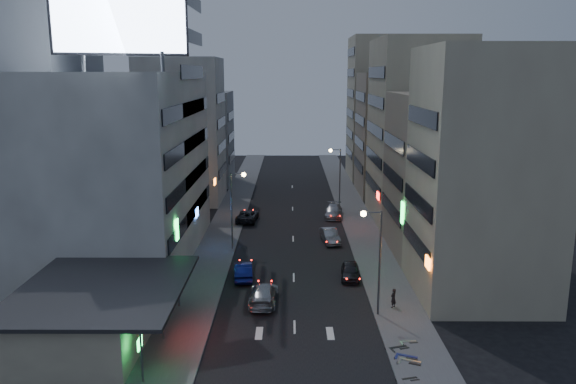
{
  "coord_description": "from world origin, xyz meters",
  "views": [
    {
      "loc": [
        -0.32,
        -33.47,
        17.9
      ],
      "look_at": [
        -0.54,
        20.73,
        6.4
      ],
      "focal_mm": 35.0,
      "sensor_mm": 36.0,
      "label": 1
    }
  ],
  "objects_px": {
    "parked_car_right_mid": "(330,236)",
    "road_car_blue": "(243,271)",
    "parked_car_right_near": "(350,271)",
    "parked_car_right_far": "(334,211)",
    "road_car_silver": "(264,294)",
    "scooter_silver_a": "(422,353)",
    "scooter_blue": "(419,348)",
    "scooter_silver_b": "(416,333)",
    "parked_car_left": "(247,216)",
    "scooter_black_b": "(406,337)",
    "scooter_black_a": "(417,369)",
    "person": "(393,298)"
  },
  "relations": [
    {
      "from": "parked_car_right_mid",
      "to": "scooter_silver_b",
      "type": "xyz_separation_m",
      "value": [
        4.25,
        -22.89,
        -0.1
      ]
    },
    {
      "from": "road_car_silver",
      "to": "scooter_black_a",
      "type": "distance_m",
      "value": 14.8
    },
    {
      "from": "parked_car_right_mid",
      "to": "scooter_silver_b",
      "type": "distance_m",
      "value": 23.29
    },
    {
      "from": "parked_car_right_near",
      "to": "scooter_silver_a",
      "type": "xyz_separation_m",
      "value": [
        2.95,
        -15.01,
        0.07
      ]
    },
    {
      "from": "parked_car_right_far",
      "to": "scooter_black_a",
      "type": "height_order",
      "value": "parked_car_right_far"
    },
    {
      "from": "road_car_silver",
      "to": "scooter_black_a",
      "type": "xyz_separation_m",
      "value": [
        9.69,
        -11.19,
        -0.13
      ]
    },
    {
      "from": "parked_car_right_mid",
      "to": "parked_car_left",
      "type": "distance_m",
      "value": 12.98
    },
    {
      "from": "parked_car_left",
      "to": "road_car_silver",
      "type": "relative_size",
      "value": 0.98
    },
    {
      "from": "parked_car_right_mid",
      "to": "road_car_silver",
      "type": "xyz_separation_m",
      "value": [
        -6.42,
        -16.38,
        0.02
      ]
    },
    {
      "from": "parked_car_left",
      "to": "scooter_silver_b",
      "type": "distance_m",
      "value": 34.54
    },
    {
      "from": "parked_car_right_near",
      "to": "parked_car_right_mid",
      "type": "relative_size",
      "value": 0.91
    },
    {
      "from": "scooter_blue",
      "to": "scooter_black_b",
      "type": "height_order",
      "value": "scooter_blue"
    },
    {
      "from": "parked_car_right_near",
      "to": "scooter_silver_a",
      "type": "relative_size",
      "value": 1.94
    },
    {
      "from": "person",
      "to": "scooter_silver_b",
      "type": "height_order",
      "value": "person"
    },
    {
      "from": "parked_car_left",
      "to": "scooter_black_b",
      "type": "xyz_separation_m",
      "value": [
        13.0,
        -32.35,
        -0.02
      ]
    },
    {
      "from": "road_car_blue",
      "to": "scooter_black_b",
      "type": "bearing_deg",
      "value": 127.8
    },
    {
      "from": "parked_car_left",
      "to": "scooter_black_a",
      "type": "height_order",
      "value": "parked_car_left"
    },
    {
      "from": "parked_car_right_mid",
      "to": "road_car_blue",
      "type": "xyz_separation_m",
      "value": [
        -8.47,
        -10.96,
        0.01
      ]
    },
    {
      "from": "parked_car_right_mid",
      "to": "road_car_blue",
      "type": "relative_size",
      "value": 0.99
    },
    {
      "from": "person",
      "to": "scooter_silver_a",
      "type": "relative_size",
      "value": 0.74
    },
    {
      "from": "parked_car_right_near",
      "to": "road_car_blue",
      "type": "bearing_deg",
      "value": -174.38
    },
    {
      "from": "parked_car_right_mid",
      "to": "scooter_blue",
      "type": "height_order",
      "value": "parked_car_right_mid"
    },
    {
      "from": "parked_car_right_far",
      "to": "scooter_blue",
      "type": "relative_size",
      "value": 2.55
    },
    {
      "from": "road_car_blue",
      "to": "scooter_black_a",
      "type": "bearing_deg",
      "value": 119.8
    },
    {
      "from": "parked_car_right_near",
      "to": "parked_car_left",
      "type": "height_order",
      "value": "parked_car_left"
    },
    {
      "from": "parked_car_right_near",
      "to": "parked_car_right_mid",
      "type": "distance_m",
      "value": 10.91
    },
    {
      "from": "parked_car_right_far",
      "to": "scooter_black_a",
      "type": "distance_m",
      "value": 38.47
    },
    {
      "from": "parked_car_right_far",
      "to": "person",
      "type": "relative_size",
      "value": 3.41
    },
    {
      "from": "scooter_blue",
      "to": "road_car_silver",
      "type": "bearing_deg",
      "value": 71.34
    },
    {
      "from": "scooter_black_b",
      "to": "parked_car_right_far",
      "type": "bearing_deg",
      "value": -14.58
    },
    {
      "from": "scooter_silver_a",
      "to": "scooter_silver_b",
      "type": "xyz_separation_m",
      "value": [
        0.27,
        2.98,
        -0.12
      ]
    },
    {
      "from": "parked_car_right_mid",
      "to": "scooter_black_b",
      "type": "height_order",
      "value": "parked_car_right_mid"
    },
    {
      "from": "parked_car_right_near",
      "to": "scooter_blue",
      "type": "relative_size",
      "value": 1.95
    },
    {
      "from": "scooter_black_a",
      "to": "scooter_silver_b",
      "type": "relative_size",
      "value": 0.98
    },
    {
      "from": "parked_car_right_far",
      "to": "scooter_blue",
      "type": "height_order",
      "value": "parked_car_right_far"
    },
    {
      "from": "parked_car_right_near",
      "to": "road_car_silver",
      "type": "height_order",
      "value": "road_car_silver"
    },
    {
      "from": "parked_car_right_far",
      "to": "scooter_blue",
      "type": "xyz_separation_m",
      "value": [
        2.7,
        -36.09,
        -0.01
      ]
    },
    {
      "from": "parked_car_right_near",
      "to": "parked_car_right_far",
      "type": "height_order",
      "value": "parked_car_right_far"
    },
    {
      "from": "scooter_silver_a",
      "to": "scooter_blue",
      "type": "xyz_separation_m",
      "value": [
        -0.08,
        0.62,
        -0.0
      ]
    },
    {
      "from": "scooter_blue",
      "to": "scooter_silver_b",
      "type": "relative_size",
      "value": 1.22
    },
    {
      "from": "scooter_black_a",
      "to": "person",
      "type": "bearing_deg",
      "value": -16.78
    },
    {
      "from": "parked_car_right_near",
      "to": "road_car_silver",
      "type": "distance_m",
      "value": 9.28
    },
    {
      "from": "parked_car_right_near",
      "to": "road_car_blue",
      "type": "xyz_separation_m",
      "value": [
        -9.5,
        -0.1,
        0.05
      ]
    },
    {
      "from": "parked_car_right_far",
      "to": "scooter_silver_b",
      "type": "height_order",
      "value": "parked_car_right_far"
    },
    {
      "from": "road_car_silver",
      "to": "scooter_silver_a",
      "type": "bearing_deg",
      "value": 139.77
    },
    {
      "from": "person",
      "to": "scooter_black_b",
      "type": "bearing_deg",
      "value": 42.87
    },
    {
      "from": "parked_car_right_mid",
      "to": "parked_car_right_far",
      "type": "height_order",
      "value": "parked_car_right_far"
    },
    {
      "from": "parked_car_right_mid",
      "to": "scooter_black_b",
      "type": "bearing_deg",
      "value": -89.42
    },
    {
      "from": "road_car_blue",
      "to": "scooter_blue",
      "type": "xyz_separation_m",
      "value": [
        12.37,
        -14.29,
        0.01
      ]
    },
    {
      "from": "road_car_silver",
      "to": "person",
      "type": "height_order",
      "value": "person"
    }
  ]
}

